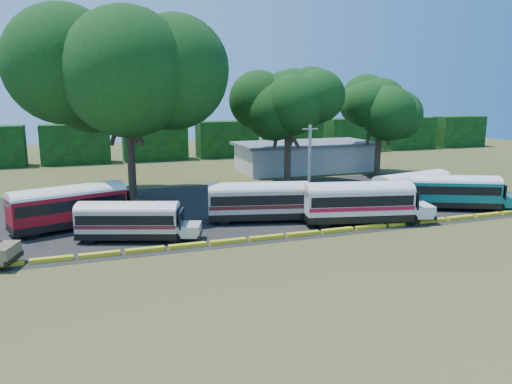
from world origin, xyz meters
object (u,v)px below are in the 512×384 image
object	(u,v)px
bus_red	(71,204)
bus_cream_west	(131,219)
bus_white_red	(360,200)
tree_west	(127,75)
bus_teal	(456,190)

from	to	relation	value
bus_red	bus_cream_west	distance (m)	6.46
bus_red	bus_white_red	world-z (taller)	bus_white_red
bus_red	tree_west	size ratio (longest dim) A/B	0.62
bus_white_red	tree_west	xyz separation A→B (m)	(-16.94, 16.18, 10.50)
tree_west	bus_teal	bearing A→B (deg)	-27.38
bus_red	tree_west	bearing A→B (deg)	41.47
bus_teal	tree_west	world-z (taller)	tree_west
bus_red	bus_teal	world-z (taller)	bus_red
bus_white_red	bus_cream_west	bearing A→B (deg)	-172.17
bus_white_red	bus_teal	xyz separation A→B (m)	(11.19, 1.61, -0.16)
bus_red	bus_white_red	bearing A→B (deg)	-33.83
bus_red	bus_teal	bearing A→B (deg)	-26.15
bus_white_red	bus_red	bearing A→B (deg)	176.62
tree_west	bus_red	bearing A→B (deg)	-120.36
bus_red	bus_white_red	xyz separation A→B (m)	(22.69, -6.36, -0.02)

